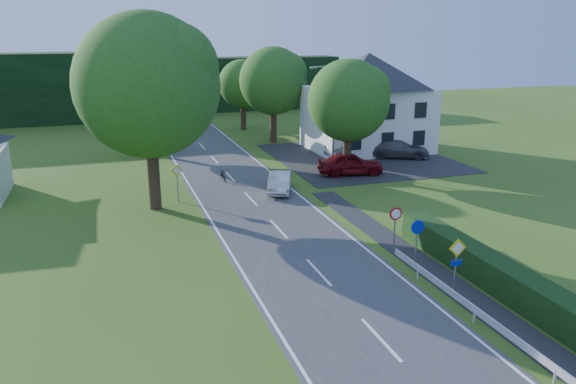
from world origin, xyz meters
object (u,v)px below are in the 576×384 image
object	(u,v)px
parked_car_red	(350,164)
parked_car_grey	(398,149)
streetlight	(332,112)
parasol	(349,146)
motorcycle	(223,174)
moving_car	(280,182)
parked_car_silver_a	(355,148)
parked_car_silver_b	(397,145)

from	to	relation	value
parked_car_red	parked_car_grey	distance (m)	7.47
streetlight	parasol	xyz separation A→B (m)	(2.89, 3.10, -3.37)
parked_car_red	parked_car_grey	bearing A→B (deg)	-46.19
streetlight	motorcycle	size ratio (longest dim) A/B	4.75
streetlight	parasol	world-z (taller)	streetlight
streetlight	parked_car_red	world-z (taller)	streetlight
moving_car	parasol	bearing A→B (deg)	64.07
moving_car	parked_car_silver_a	xyz separation A→B (m)	(9.12, 7.85, 0.15)
motorcycle	streetlight	bearing A→B (deg)	6.90
parked_car_grey	parasol	distance (m)	4.21
motorcycle	parked_car_silver_a	distance (m)	12.75
motorcycle	parked_car_silver_a	size ratio (longest dim) A/B	0.34
parked_car_silver_a	motorcycle	bearing A→B (deg)	100.90
parked_car_grey	moving_car	bearing A→B (deg)	143.30
moving_car	parked_car_grey	size ratio (longest dim) A/B	0.77
motorcycle	parked_car_silver_a	world-z (taller)	parked_car_silver_a
motorcycle	parked_car_red	world-z (taller)	parked_car_red
moving_car	parked_car_red	world-z (taller)	parked_car_red
parasol	parked_car_grey	bearing A→B (deg)	-15.70
moving_car	parasol	world-z (taller)	parasol
moving_car	parked_car_silver_b	world-z (taller)	moving_car
parked_car_red	parasol	bearing A→B (deg)	-12.29
parked_car_red	parked_car_silver_a	bearing A→B (deg)	-17.38
moving_car	motorcycle	size ratio (longest dim) A/B	2.42
parasol	parked_car_silver_a	bearing A→B (deg)	-14.25
parked_car_red	parked_car_silver_b	bearing A→B (deg)	-39.65
parked_car_silver_a	streetlight	bearing A→B (deg)	124.62
parked_car_silver_a	parked_car_grey	xyz separation A→B (m)	(3.54, -1.01, -0.06)
parked_car_red	parasol	distance (m)	5.68
streetlight	parked_car_grey	distance (m)	8.08
streetlight	motorcycle	world-z (taller)	streetlight
parked_car_silver_b	parked_car_red	bearing A→B (deg)	120.90
moving_car	parked_car_grey	distance (m)	14.39
moving_car	parked_car_silver_b	bearing A→B (deg)	53.98
parked_car_red	parasol	xyz separation A→B (m)	(2.21, 5.23, 0.22)
moving_car	parasol	size ratio (longest dim) A/B	1.75
streetlight	parasol	bearing A→B (deg)	46.93
parked_car_silver_a	parked_car_silver_b	distance (m)	4.61
parked_car_silver_a	parasol	xyz separation A→B (m)	(-0.50, 0.13, 0.23)
parked_car_silver_a	parasol	bearing A→B (deg)	69.21
parked_car_silver_a	parasol	distance (m)	0.57
motorcycle	parked_car_red	bearing A→B (deg)	-6.36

